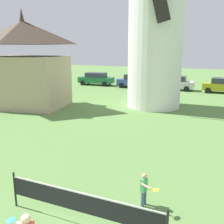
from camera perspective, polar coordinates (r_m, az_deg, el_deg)
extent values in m
cylinder|color=white|center=(21.82, 9.19, 16.60)|extent=(4.17, 4.17, 11.89)
cylinder|color=black|center=(8.94, -19.72, -15.05)|extent=(0.06, 0.06, 1.10)
cube|color=black|center=(7.63, -6.49, -18.50)|extent=(4.56, 0.01, 0.55)
cube|color=white|center=(7.48, -6.55, -16.58)|extent=(4.56, 0.02, 0.04)
sphere|color=#DBB28E|center=(6.23, -17.64, -20.61)|extent=(0.21, 0.21, 0.21)
cylinder|color=#DBB28E|center=(6.61, -17.78, -21.53)|extent=(0.43, 0.11, 0.16)
cylinder|color=#338CCC|center=(6.70, -18.96, -21.08)|extent=(0.22, 0.03, 0.04)
ellipsoid|color=#338CCC|center=(6.83, -20.46, -20.50)|extent=(0.19, 0.25, 0.03)
cylinder|color=slate|center=(8.73, 6.92, -17.38)|extent=(0.09, 0.09, 0.47)
cylinder|color=slate|center=(8.63, 6.41, -17.77)|extent=(0.09, 0.09, 0.47)
cube|color=#4CB266|center=(8.46, 6.75, -14.97)|extent=(0.18, 0.26, 0.42)
sphere|color=#DBB28E|center=(8.33, 6.80, -13.24)|extent=(0.16, 0.16, 0.16)
cylinder|color=#DBB28E|center=(8.58, 7.29, -14.69)|extent=(0.07, 0.07, 0.32)
cylinder|color=#DBB28E|center=(8.27, 7.13, -15.21)|extent=(0.33, 0.14, 0.12)
cylinder|color=yellow|center=(8.21, 7.92, -15.45)|extent=(0.22, 0.08, 0.04)
ellipsoid|color=yellow|center=(8.12, 9.31, -15.86)|extent=(0.23, 0.28, 0.03)
cube|color=#1E6638|center=(34.57, -3.35, 6.75)|extent=(4.46, 1.95, 0.70)
cube|color=#2D333D|center=(34.50, -3.37, 7.79)|extent=(2.53, 1.63, 0.56)
cylinder|color=black|center=(34.82, -0.53, 6.24)|extent=(0.61, 0.21, 0.60)
cylinder|color=black|center=(33.25, -1.60, 5.89)|extent=(0.61, 0.21, 0.60)
cylinder|color=black|center=(36.00, -4.96, 6.43)|extent=(0.61, 0.21, 0.60)
cylinder|color=black|center=(34.49, -6.19, 6.09)|extent=(0.61, 0.21, 0.60)
cube|color=#334C99|center=(32.37, 4.77, 6.27)|extent=(4.12, 1.99, 0.70)
cube|color=#2D333D|center=(32.29, 4.79, 7.38)|extent=(2.35, 1.66, 0.56)
cylinder|color=black|center=(32.91, 7.45, 5.70)|extent=(0.61, 0.22, 0.60)
cylinder|color=black|center=(31.27, 6.77, 5.32)|extent=(0.61, 0.22, 0.60)
cylinder|color=black|center=(33.59, 2.89, 5.96)|extent=(0.61, 0.22, 0.60)
cylinder|color=black|center=(31.99, 1.99, 5.59)|extent=(0.61, 0.22, 0.60)
cube|color=silver|center=(31.33, 13.01, 5.73)|extent=(4.28, 1.86, 0.70)
cube|color=#2D333D|center=(31.25, 13.08, 6.87)|extent=(2.42, 1.59, 0.56)
cylinder|color=black|center=(32.03, 15.76, 5.10)|extent=(0.61, 0.20, 0.60)
cylinder|color=black|center=(30.35, 15.40, 4.68)|extent=(0.61, 0.20, 0.60)
cylinder|color=black|center=(32.45, 10.72, 5.47)|extent=(0.61, 0.20, 0.60)
cylinder|color=black|center=(30.80, 10.09, 5.08)|extent=(0.61, 0.20, 0.60)
cube|color=#999919|center=(30.70, 22.20, 4.92)|extent=(3.92, 1.75, 0.70)
cube|color=#2D333D|center=(30.62, 22.31, 6.08)|extent=(2.20, 1.52, 0.56)
cylinder|color=black|center=(31.67, 19.84, 4.71)|extent=(0.60, 0.19, 0.60)
cylinder|color=black|center=(29.99, 19.52, 4.29)|extent=(0.60, 0.19, 0.60)
cube|color=tan|center=(22.90, -17.57, 6.10)|extent=(6.70, 5.41, 4.00)
pyramid|color=#423328|center=(22.77, -18.27, 15.61)|extent=(7.03, 5.68, 1.80)
cone|color=#423328|center=(22.83, -18.44, 17.86)|extent=(0.70, 0.70, 1.80)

